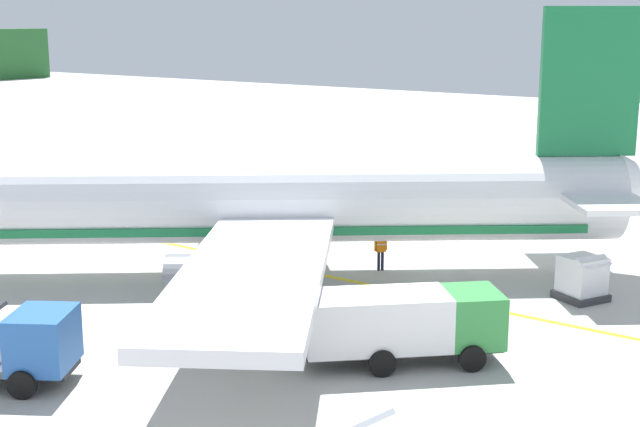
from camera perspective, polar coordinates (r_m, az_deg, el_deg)
name	(u,v)px	position (r m, az deg, el deg)	size (l,w,h in m)	color
airliner_foreground	(228,202)	(39.11, -5.99, 0.72)	(29.89, 34.90, 11.90)	white
service_truck_fuel	(12,348)	(29.62, -19.36, -8.26)	(5.00, 6.22, 2.60)	#2659A5
service_truck_baggage	(403,322)	(29.70, 5.42, -7.02)	(6.16, 6.32, 2.43)	#338C3F
cargo_container_mid	(582,278)	(37.74, 16.68, -4.04)	(2.32, 2.32, 1.96)	#333338
crew_loader_left	(381,248)	(40.41, 3.97, -2.25)	(0.51, 0.46, 1.79)	#191E33
apron_guide_line	(345,280)	(39.17, 1.60, -4.31)	(0.30, 60.00, 0.01)	yellow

